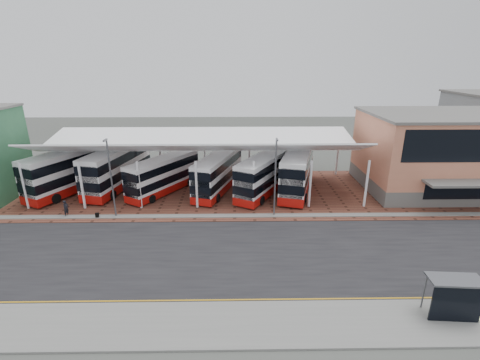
{
  "coord_description": "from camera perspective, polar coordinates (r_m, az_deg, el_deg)",
  "views": [
    {
      "loc": [
        -1.97,
        -25.82,
        15.16
      ],
      "look_at": [
        -1.43,
        7.81,
        3.37
      ],
      "focal_mm": 26.0,
      "sensor_mm": 36.0,
      "label": 1
    }
  ],
  "objects": [
    {
      "name": "bus_5",
      "position": [
        42.03,
        9.43,
        1.54
      ],
      "size": [
        6.0,
        12.28,
        4.94
      ],
      "rotation": [
        0.0,
        0.0,
        -0.28
      ],
      "color": "white",
      "rests_on": "forecourt"
    },
    {
      "name": "ground",
      "position": [
        30.01,
        3.03,
        -11.06
      ],
      "size": [
        140.0,
        140.0,
        0.0
      ],
      "primitive_type": "plane",
      "color": "#434640"
    },
    {
      "name": "lamp_east",
      "position": [
        34.1,
        5.82,
        0.75
      ],
      "size": [
        0.16,
        0.9,
        8.07
      ],
      "color": "#535459",
      "rests_on": "ground"
    },
    {
      "name": "forecourt",
      "position": [
        41.85,
        4.59,
        -1.94
      ],
      "size": [
        72.0,
        16.0,
        0.06
      ],
      "primitive_type": "cube",
      "color": "brown",
      "rests_on": "ground"
    },
    {
      "name": "pedestrian",
      "position": [
        39.16,
        -26.65,
        -4.19
      ],
      "size": [
        0.57,
        0.71,
        1.71
      ],
      "primitive_type": "imported",
      "rotation": [
        0.0,
        0.0,
        1.28
      ],
      "color": "black",
      "rests_on": "forecourt"
    },
    {
      "name": "north_kerb",
      "position": [
        35.45,
        2.37,
        -5.89
      ],
      "size": [
        120.0,
        0.8,
        0.14
      ],
      "primitive_type": "cube",
      "color": "slate",
      "rests_on": "ground"
    },
    {
      "name": "bus_0",
      "position": [
        45.93,
        -25.73,
        1.41
      ],
      "size": [
        7.69,
        12.17,
        5.0
      ],
      "rotation": [
        0.0,
        0.0,
        -0.44
      ],
      "color": "white",
      "rests_on": "forecourt"
    },
    {
      "name": "sidewalk",
      "position": [
        22.68,
        4.66,
        -22.46
      ],
      "size": [
        120.0,
        4.0,
        0.14
      ],
      "primitive_type": "cube",
      "color": "slate",
      "rests_on": "ground"
    },
    {
      "name": "yellow_line_far",
      "position": [
        24.47,
        4.13,
        -18.96
      ],
      "size": [
        120.0,
        0.12,
        0.01
      ],
      "primitive_type": "cube",
      "color": "#C78E18",
      "rests_on": "road"
    },
    {
      "name": "bus_3",
      "position": [
        41.38,
        -3.63,
        1.1
      ],
      "size": [
        5.7,
        10.93,
        4.41
      ],
      "rotation": [
        0.0,
        0.0,
        -0.32
      ],
      "color": "white",
      "rests_on": "forecourt"
    },
    {
      "name": "canopy",
      "position": [
        41.04,
        -6.56,
        6.0
      ],
      "size": [
        37.0,
        11.63,
        7.07
      ],
      "color": "white",
      "rests_on": "ground"
    },
    {
      "name": "road",
      "position": [
        29.15,
        3.17,
        -12.03
      ],
      "size": [
        120.0,
        14.0,
        0.02
      ],
      "primitive_type": "cube",
      "color": "black",
      "rests_on": "ground"
    },
    {
      "name": "terminal",
      "position": [
        48.1,
        30.47,
        4.01
      ],
      "size": [
        18.4,
        14.4,
        9.25
      ],
      "color": "#615F5B",
      "rests_on": "ground"
    },
    {
      "name": "suitcase",
      "position": [
        37.72,
        -22.39,
        -5.39
      ],
      "size": [
        0.31,
        0.22,
        0.54
      ],
      "primitive_type": "cube",
      "color": "black",
      "rests_on": "forecourt"
    },
    {
      "name": "bus_4",
      "position": [
        40.78,
        4.14,
        0.92
      ],
      "size": [
        7.65,
        10.88,
        4.56
      ],
      "rotation": [
        0.0,
        0.0,
        -0.51
      ],
      "color": "white",
      "rests_on": "forecourt"
    },
    {
      "name": "yellow_line_near",
      "position": [
        24.23,
        4.19,
        -19.4
      ],
      "size": [
        120.0,
        0.12,
        0.01
      ],
      "primitive_type": "cube",
      "color": "#C78E18",
      "rests_on": "road"
    },
    {
      "name": "lamp_west",
      "position": [
        35.94,
        -20.43,
        0.57
      ],
      "size": [
        0.16,
        0.9,
        8.07
      ],
      "color": "#535459",
      "rests_on": "ground"
    },
    {
      "name": "bus_shelter",
      "position": [
        25.57,
        32.41,
        -15.73
      ],
      "size": [
        3.32,
        1.72,
        2.57
      ],
      "rotation": [
        0.0,
        0.0,
        -0.08
      ],
      "color": "black",
      "rests_on": "sidewalk"
    },
    {
      "name": "bus_2",
      "position": [
        41.89,
        -12.44,
        0.77
      ],
      "size": [
        7.44,
        9.93,
        4.22
      ],
      "rotation": [
        0.0,
        0.0,
        -0.56
      ],
      "color": "white",
      "rests_on": "forecourt"
    },
    {
      "name": "bus_1",
      "position": [
        44.91,
        -19.46,
        1.86
      ],
      "size": [
        5.31,
        12.42,
        4.99
      ],
      "rotation": [
        0.0,
        0.0,
        -0.22
      ],
      "color": "white",
      "rests_on": "forecourt"
    }
  ]
}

